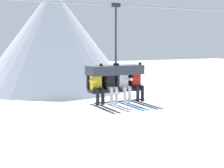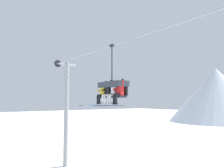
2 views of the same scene
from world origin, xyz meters
The scene contains 7 objects.
mountain_peak_central centered at (10.58, 38.61, 7.35)m, with size 22.35×22.35×14.69m.
lift_cable centered at (1.43, -0.80, 8.04)m, with size 17.28×0.05×0.05m.
chairlift_chair centered at (0.87, -0.73, 5.84)m, with size 1.85×0.74×3.14m.
skier_yellow centered at (0.15, -0.94, 5.55)m, with size 0.48×1.70×1.34m.
skier_black centered at (0.63, -0.94, 5.55)m, with size 0.48×1.70×1.34m.
skier_white centered at (1.10, -0.94, 5.55)m, with size 0.48×1.70×1.34m.
skier_red centered at (1.59, -0.94, 5.55)m, with size 0.48×1.70×1.34m.
Camera 1 is at (-4.16, -10.75, 6.87)m, focal length 55.00 mm.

